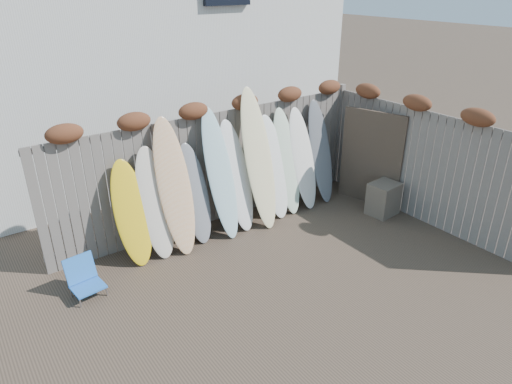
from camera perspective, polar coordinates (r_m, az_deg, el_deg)
ground at (r=6.83m, az=6.01°, el=-11.14°), size 80.00×80.00×0.00m
back_fence at (r=8.00m, az=-4.67°, el=4.26°), size 6.05×0.28×2.24m
right_fence at (r=8.51m, az=20.58°, el=3.69°), size 0.28×4.40×2.24m
house at (r=11.39m, az=-14.59°, el=20.30°), size 8.50×5.50×6.33m
beach_chair at (r=6.88m, az=-20.71°, el=-9.99°), size 0.46×0.48×0.55m
wooden_crate at (r=8.81m, az=15.64°, el=-0.81°), size 0.56×0.48×0.61m
lattice_panel at (r=9.01m, az=14.18°, el=4.15°), size 0.41×1.18×1.82m
surfboard_0 at (r=7.14m, az=-15.29°, el=-2.60°), size 0.54×0.60×1.62m
surfboard_1 at (r=7.23m, az=-12.49°, el=-1.40°), size 0.56×0.66×1.73m
surfboard_2 at (r=7.24m, az=-10.15°, el=0.60°), size 0.58×0.78×2.13m
surfboard_3 at (r=7.54m, az=-7.66°, el=-0.26°), size 0.48×0.60×1.64m
surfboard_4 at (r=7.59m, az=-4.50°, el=2.23°), size 0.50×0.78×2.16m
surfboard_5 at (r=7.83m, az=-2.45°, el=1.97°), size 0.57×0.71×1.90m
surfboard_6 at (r=7.88m, az=0.33°, el=4.11°), size 0.56×0.86×2.39m
surfboard_7 at (r=8.27m, az=2.19°, el=3.10°), size 0.54×0.66×1.84m
surfboard_8 at (r=8.45m, az=3.85°, el=3.81°), size 0.52×0.72×1.92m
surfboard_9 at (r=8.65m, az=5.87°, el=4.14°), size 0.51×0.67×1.88m
surfboard_10 at (r=8.97m, az=8.07°, el=5.00°), size 0.51×0.72×1.94m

